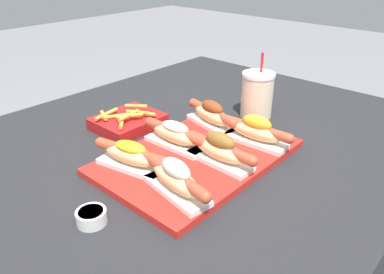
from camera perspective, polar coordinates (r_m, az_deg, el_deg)
name	(u,v)px	position (r m, az deg, el deg)	size (l,w,h in m)	color
patio_table	(182,247)	(1.25, -1.48, -16.39)	(1.47, 1.11, 0.76)	#232326
serving_tray	(198,157)	(0.94, 0.90, -3.02)	(0.49, 0.33, 0.02)	red
hot_dog_0	(176,179)	(0.78, -2.44, -6.35)	(0.09, 0.21, 0.08)	white
hot_dog_1	(220,150)	(0.89, 4.28, -1.93)	(0.06, 0.21, 0.08)	white
hot_dog_2	(256,131)	(0.99, 9.74, 0.94)	(0.07, 0.21, 0.08)	white
hot_dog_3	(131,155)	(0.88, -9.28, -2.76)	(0.09, 0.21, 0.07)	white
hot_dog_4	(175,134)	(0.96, -2.56, 0.39)	(0.07, 0.21, 0.07)	white
hot_dog_5	(212,115)	(1.07, 3.07, 3.42)	(0.10, 0.21, 0.08)	white
sauce_bowl	(91,216)	(0.77, -15.09, -11.58)	(0.06, 0.06, 0.03)	silver
drink_cup	(257,95)	(1.19, 9.89, 6.35)	(0.10, 0.10, 0.20)	beige
fries_basket	(128,121)	(1.13, -9.75, 2.37)	(0.19, 0.16, 0.06)	#B21919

